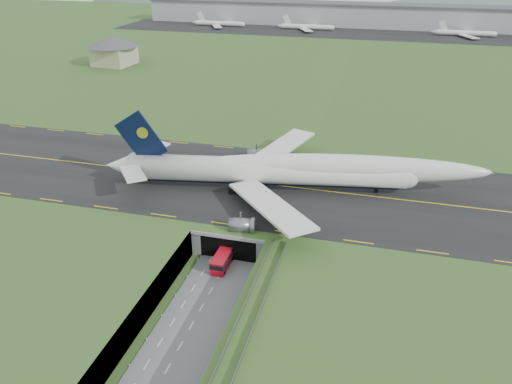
# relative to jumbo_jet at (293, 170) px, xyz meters

# --- Properties ---
(ground) EXTENTS (900.00, 900.00, 0.00)m
(ground) POSITION_rel_jumbo_jet_xyz_m (-8.71, -31.54, -11.26)
(ground) COLOR #3A5A24
(ground) RESTS_ON ground
(airfield_deck) EXTENTS (800.00, 800.00, 6.00)m
(airfield_deck) POSITION_rel_jumbo_jet_xyz_m (-8.71, -31.54, -8.26)
(airfield_deck) COLOR gray
(airfield_deck) RESTS_ON ground
(trench_road) EXTENTS (12.00, 75.00, 0.20)m
(trench_road) POSITION_rel_jumbo_jet_xyz_m (-8.71, -39.04, -11.16)
(trench_road) COLOR slate
(trench_road) RESTS_ON ground
(taxiway) EXTENTS (800.00, 44.00, 0.18)m
(taxiway) POSITION_rel_jumbo_jet_xyz_m (-8.71, 1.46, -5.17)
(taxiway) COLOR black
(taxiway) RESTS_ON airfield_deck
(tunnel_portal) EXTENTS (17.00, 22.30, 6.00)m
(tunnel_portal) POSITION_rel_jumbo_jet_xyz_m (-8.71, -14.83, -7.93)
(tunnel_portal) COLOR gray
(tunnel_portal) RESTS_ON ground
(guideway) EXTENTS (3.00, 53.00, 7.05)m
(guideway) POSITION_rel_jumbo_jet_xyz_m (2.29, -50.65, -5.94)
(guideway) COLOR #A8A8A3
(guideway) RESTS_ON ground
(jumbo_jet) EXTENTS (90.44, 58.28, 19.58)m
(jumbo_jet) POSITION_rel_jumbo_jet_xyz_m (0.00, 0.00, 0.00)
(jumbo_jet) COLOR white
(jumbo_jet) RESTS_ON ground
(shuttle_tram) EXTENTS (2.88, 7.42, 3.03)m
(shuttle_tram) POSITION_rel_jumbo_jet_xyz_m (-9.09, -26.41, -9.59)
(shuttle_tram) COLOR red
(shuttle_tram) RESTS_ON ground
(service_building) EXTENTS (26.43, 26.43, 13.43)m
(service_building) POSITION_rel_jumbo_jet_xyz_m (-109.97, 112.94, 2.69)
(service_building) COLOR tan
(service_building) RESTS_ON ground
(cargo_terminal) EXTENTS (320.00, 67.00, 15.60)m
(cargo_terminal) POSITION_rel_jumbo_jet_xyz_m (-8.86, 267.87, 2.70)
(cargo_terminal) COLOR #B2B2B2
(cargo_terminal) RESTS_ON ground
(distant_hills) EXTENTS (700.00, 91.00, 60.00)m
(distant_hills) POSITION_rel_jumbo_jet_xyz_m (55.67, 398.46, -15.26)
(distant_hills) COLOR slate
(distant_hills) RESTS_ON ground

